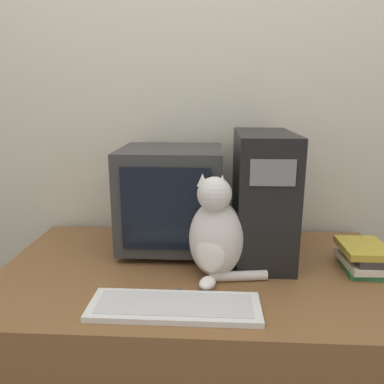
{
  "coord_description": "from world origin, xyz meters",
  "views": [
    {
      "loc": [
        0.04,
        -0.83,
        1.31
      ],
      "look_at": [
        -0.03,
        0.48,
        0.97
      ],
      "focal_mm": 35.0,
      "sensor_mm": 36.0,
      "label": 1
    }
  ],
  "objects_px": {
    "pen": "(157,294)",
    "computer_tower": "(262,195)",
    "book_stack": "(365,257)",
    "crt_monitor": "(171,198)",
    "cat": "(216,235)",
    "keyboard": "(175,306)"
  },
  "relations": [
    {
      "from": "computer_tower",
      "to": "book_stack",
      "type": "height_order",
      "value": "computer_tower"
    },
    {
      "from": "computer_tower",
      "to": "pen",
      "type": "xyz_separation_m",
      "value": [
        -0.36,
        -0.35,
        -0.23
      ]
    },
    {
      "from": "crt_monitor",
      "to": "computer_tower",
      "type": "relative_size",
      "value": 0.86
    },
    {
      "from": "crt_monitor",
      "to": "keyboard",
      "type": "height_order",
      "value": "crt_monitor"
    },
    {
      "from": "keyboard",
      "to": "pen",
      "type": "relative_size",
      "value": 3.39
    },
    {
      "from": "computer_tower",
      "to": "book_stack",
      "type": "bearing_deg",
      "value": -19.19
    },
    {
      "from": "book_stack",
      "to": "pen",
      "type": "height_order",
      "value": "book_stack"
    },
    {
      "from": "cat",
      "to": "crt_monitor",
      "type": "bearing_deg",
      "value": 141.32
    },
    {
      "from": "book_stack",
      "to": "keyboard",
      "type": "bearing_deg",
      "value": -155.5
    },
    {
      "from": "pen",
      "to": "cat",
      "type": "bearing_deg",
      "value": 37.98
    },
    {
      "from": "cat",
      "to": "pen",
      "type": "xyz_separation_m",
      "value": [
        -0.18,
        -0.14,
        -0.15
      ]
    },
    {
      "from": "keyboard",
      "to": "book_stack",
      "type": "bearing_deg",
      "value": 24.5
    },
    {
      "from": "keyboard",
      "to": "crt_monitor",
      "type": "bearing_deg",
      "value": 97.1
    },
    {
      "from": "computer_tower",
      "to": "keyboard",
      "type": "distance_m",
      "value": 0.56
    },
    {
      "from": "crt_monitor",
      "to": "cat",
      "type": "distance_m",
      "value": 0.31
    },
    {
      "from": "crt_monitor",
      "to": "computer_tower",
      "type": "height_order",
      "value": "computer_tower"
    },
    {
      "from": "keyboard",
      "to": "book_stack",
      "type": "relative_size",
      "value": 2.44
    },
    {
      "from": "book_stack",
      "to": "cat",
      "type": "bearing_deg",
      "value": -171.59
    },
    {
      "from": "cat",
      "to": "book_stack",
      "type": "height_order",
      "value": "cat"
    },
    {
      "from": "crt_monitor",
      "to": "book_stack",
      "type": "xyz_separation_m",
      "value": [
        0.71,
        -0.17,
        -0.16
      ]
    },
    {
      "from": "pen",
      "to": "computer_tower",
      "type": "bearing_deg",
      "value": 43.85
    },
    {
      "from": "computer_tower",
      "to": "cat",
      "type": "height_order",
      "value": "computer_tower"
    }
  ]
}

